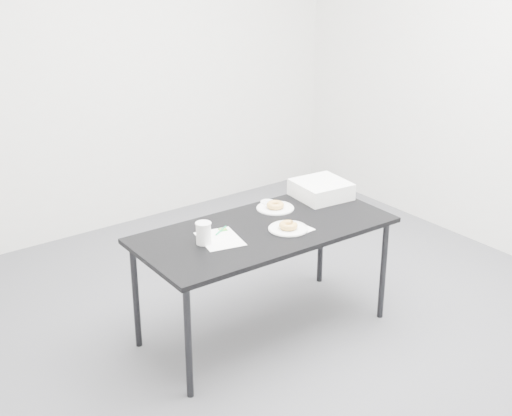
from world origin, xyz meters
TOP-DOWN VIEW (x-y plane):
  - floor at (0.00, 0.00)m, footprint 4.00×4.00m
  - wall_back at (0.00, 2.00)m, footprint 4.00×0.02m
  - wall_right at (2.00, 0.00)m, footprint 0.02×4.00m
  - table at (-0.09, 0.01)m, footprint 1.49×0.72m
  - scorecard at (-0.38, 0.03)m, footprint 0.27×0.31m
  - logo_patch at (-0.30, 0.12)m, footprint 0.05×0.05m
  - pen at (-0.32, 0.11)m, footprint 0.11×0.07m
  - napkin at (0.04, -0.12)m, footprint 0.17×0.17m
  - plate_near at (0.00, -0.10)m, footprint 0.23×0.23m
  - donut_near at (0.00, -0.10)m, footprint 0.11×0.11m
  - plate_far at (0.14, 0.20)m, footprint 0.23×0.23m
  - donut_far at (0.14, 0.20)m, footprint 0.13×0.13m
  - coffee_cup at (-0.48, 0.03)m, footprint 0.08×0.08m
  - cup_lid at (0.15, 0.30)m, footprint 0.09×0.09m
  - bakery_box at (0.49, 0.18)m, footprint 0.34×0.34m

SIDE VIEW (x-z plane):
  - floor at x=0.00m, z-range 0.00..0.00m
  - table at x=-0.09m, z-range 0.29..0.96m
  - scorecard at x=-0.38m, z-range 0.68..0.68m
  - napkin at x=0.04m, z-range 0.68..0.68m
  - plate_far at x=0.14m, z-range 0.68..0.68m
  - logo_patch at x=-0.30m, z-range 0.68..0.68m
  - cup_lid at x=0.15m, z-range 0.68..0.69m
  - plate_near at x=0.00m, z-range 0.68..0.69m
  - pen at x=-0.32m, z-range 0.68..0.69m
  - donut_far at x=0.14m, z-range 0.68..0.72m
  - donut_near at x=0.00m, z-range 0.69..0.72m
  - bakery_box at x=0.49m, z-range 0.68..0.78m
  - coffee_cup at x=-0.48m, z-range 0.68..0.80m
  - wall_back at x=0.00m, z-range 0.00..2.70m
  - wall_right at x=2.00m, z-range 0.00..2.70m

